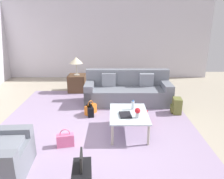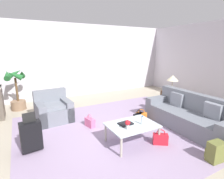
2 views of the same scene
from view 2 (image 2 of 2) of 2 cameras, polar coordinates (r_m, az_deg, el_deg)
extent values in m
plane|color=#A89E89|center=(4.36, -1.98, -15.28)|extent=(12.00, 12.00, 0.00)
cube|color=silver|center=(7.70, -15.86, 8.88)|extent=(10.24, 0.12, 3.10)
cube|color=#9984A3|center=(4.77, 3.54, -12.56)|extent=(5.20, 4.40, 0.01)
cube|color=slate|center=(5.08, 23.33, -9.28)|extent=(0.88, 2.39, 0.45)
cube|color=slate|center=(5.26, 25.84, -6.08)|extent=(0.22, 2.39, 0.91)
cube|color=slate|center=(5.72, 15.01, -5.22)|extent=(0.88, 0.24, 0.62)
cube|color=gray|center=(4.80, 30.08, -6.17)|extent=(0.16, 0.40, 0.41)
cube|color=gray|center=(5.40, 20.44, -3.16)|extent=(0.13, 0.40, 0.40)
cube|color=slate|center=(5.42, -18.41, -7.49)|extent=(1.00, 0.95, 0.44)
cube|color=slate|center=(5.67, -19.44, -4.31)|extent=(0.95, 0.26, 0.88)
cube|color=slate|center=(5.49, -14.71, -6.11)|extent=(0.26, 0.91, 0.60)
cube|color=slate|center=(5.33, -22.36, -7.28)|extent=(0.26, 0.91, 0.60)
cube|color=gray|center=(5.29, -18.49, -5.03)|extent=(0.74, 0.68, 0.08)
cube|color=silver|center=(3.96, 6.57, -11.42)|extent=(1.07, 0.78, 0.02)
cylinder|color=#ADA899|center=(4.10, -2.09, -13.91)|extent=(0.05, 0.05, 0.42)
cylinder|color=#ADA899|center=(4.57, 9.11, -11.08)|extent=(0.05, 0.05, 0.42)
cylinder|color=#ADA899|center=(3.58, 3.02, -18.31)|extent=(0.05, 0.05, 0.42)
cylinder|color=#ADA899|center=(4.11, 15.07, -14.33)|extent=(0.05, 0.05, 0.42)
cylinder|color=silver|center=(3.96, 9.87, -9.94)|extent=(0.06, 0.06, 0.18)
cylinder|color=#2D6BBC|center=(3.92, 9.93, -8.57)|extent=(0.04, 0.04, 0.02)
cube|color=black|center=(3.95, 4.45, -11.02)|extent=(0.32, 0.26, 0.03)
cylinder|color=#B2B7BC|center=(3.71, 5.10, -12.12)|extent=(0.07, 0.07, 0.10)
sphere|color=red|center=(3.67, 5.13, -10.71)|extent=(0.11, 0.11, 0.11)
cube|color=#513823|center=(6.84, 18.72, -2.70)|extent=(0.56, 0.56, 0.55)
cylinder|color=#ADA899|center=(6.77, 18.90, -0.35)|extent=(0.18, 0.18, 0.02)
cylinder|color=#ADA899|center=(6.73, 19.02, 1.25)|extent=(0.04, 0.04, 0.36)
cone|color=beige|center=(6.68, 19.20, 3.60)|extent=(0.41, 0.41, 0.20)
cube|color=black|center=(4.03, -24.90, -13.56)|extent=(0.42, 0.26, 0.60)
cube|color=black|center=(3.87, -25.48, -8.24)|extent=(0.24, 0.05, 0.20)
cylinder|color=black|center=(4.16, -26.43, -17.87)|extent=(0.02, 0.05, 0.05)
cylinder|color=black|center=(4.19, -22.48, -17.23)|extent=(0.02, 0.05, 0.05)
cube|color=black|center=(5.21, 8.60, -8.98)|extent=(0.35, 0.22, 0.24)
torus|color=black|center=(5.16, 8.65, -7.54)|extent=(0.19, 0.07, 0.20)
cube|color=red|center=(4.17, 15.52, -15.36)|extent=(0.34, 0.30, 0.24)
torus|color=red|center=(4.10, 15.64, -13.64)|extent=(0.17, 0.13, 0.20)
cube|color=orange|center=(5.26, 9.53, -8.77)|extent=(0.34, 0.30, 0.24)
torus|color=orange|center=(5.21, 9.59, -7.35)|extent=(0.17, 0.13, 0.20)
cube|color=pink|center=(4.86, -7.22, -10.65)|extent=(0.21, 0.34, 0.24)
torus|color=pink|center=(4.80, -7.27, -9.13)|extent=(0.06, 0.20, 0.20)
cube|color=olive|center=(3.97, 30.77, -17.08)|extent=(0.32, 0.23, 0.40)
cube|color=olive|center=(4.07, 29.23, -17.42)|extent=(0.21, 0.08, 0.18)
cylinder|color=#84664C|center=(6.91, -28.18, -4.52)|extent=(0.47, 0.47, 0.31)
cylinder|color=brown|center=(6.77, -28.70, 0.00)|extent=(0.07, 0.07, 0.81)
cone|color=#23662D|center=(6.68, -27.32, 4.58)|extent=(0.20, 0.49, 0.38)
cone|color=#23662D|center=(6.90, -29.20, 4.61)|extent=(0.49, 0.20, 0.38)
cone|color=#23662D|center=(6.69, -31.08, 4.16)|extent=(0.20, 0.49, 0.38)
cone|color=#23662D|center=(6.47, -29.20, 4.12)|extent=(0.49, 0.20, 0.38)
camera|label=1|loc=(3.87, -61.63, 9.48)|focal=35.00mm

